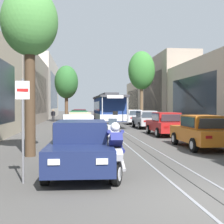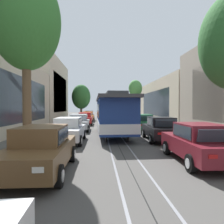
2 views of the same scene
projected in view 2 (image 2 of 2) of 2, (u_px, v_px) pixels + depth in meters
ground_plane at (114, 137)px, 15.23m from camera, size 160.00×160.00×0.00m
trolley_track_rails at (120, 148)px, 11.06m from camera, size 1.14×69.79×0.01m
parked_car_navy_near_left at (121, 115)px, 37.10m from camera, size 2.12×4.41×1.58m
parked_car_white_second_left at (127, 117)px, 30.75m from camera, size 2.13×4.42×1.58m
parked_car_beige_mid_left at (132, 119)px, 25.28m from camera, size 2.14×4.42×1.58m
parked_car_green_fourth_left at (142, 122)px, 19.14m from camera, size 2.09×4.40×1.58m
parked_car_black_fifth_left at (161, 129)px, 13.58m from camera, size 2.15×4.42×1.58m
parked_car_maroon_sixth_left at (198, 143)px, 8.22m from camera, size 2.07×4.39×1.58m
parked_car_navy_near_right at (89, 115)px, 38.22m from camera, size 2.02×4.37×1.58m
parked_car_orange_second_right at (88, 116)px, 32.00m from camera, size 2.02×4.37×1.58m
parked_car_red_mid_right at (85, 119)px, 25.85m from camera, size 2.01×4.37×1.58m
parked_car_silver_fourth_right at (79, 122)px, 19.22m from camera, size 2.03×4.37×1.58m
parked_car_white_fifth_right at (68, 130)px, 12.88m from camera, size 2.05×4.38×1.58m
parked_car_brown_sixth_right at (41, 149)px, 6.95m from camera, size 2.02×4.37×1.58m
street_tree_kerb_left_near at (135, 89)px, 33.92m from camera, size 2.27×1.99×6.81m
street_tree_kerb_right_near at (81, 97)px, 37.23m from camera, size 3.42×3.07×6.42m
street_tree_kerb_right_second at (26, 23)px, 9.63m from camera, size 3.27×2.74×8.66m
cable_car_trolley at (114, 115)px, 15.48m from camera, size 2.80×9.17×3.28m
motorcycle_with_rider at (116, 115)px, 38.11m from camera, size 0.53×1.89×1.68m
fire_hydrant at (79, 118)px, 35.78m from camera, size 0.40×0.22×0.84m
street_sign_post at (129, 110)px, 38.28m from camera, size 0.36×0.07×2.76m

